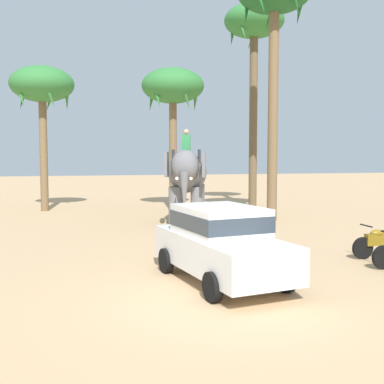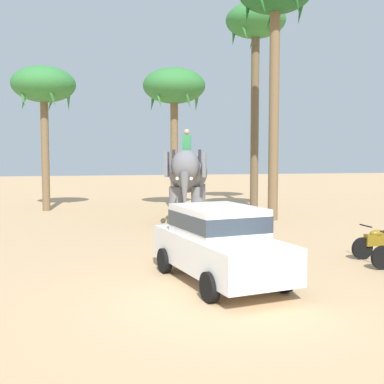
{
  "view_description": "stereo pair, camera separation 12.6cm",
  "coord_description": "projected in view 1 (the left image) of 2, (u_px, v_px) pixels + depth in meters",
  "views": [
    {
      "loc": [
        -2.65,
        -8.79,
        2.84
      ],
      "look_at": [
        1.14,
        6.91,
        1.6
      ],
      "focal_mm": 44.64,
      "sensor_mm": 36.0,
      "label": 1
    },
    {
      "loc": [
        -2.53,
        -8.82,
        2.84
      ],
      "look_at": [
        1.14,
        6.91,
        1.6
      ],
      "focal_mm": 44.64,
      "sensor_mm": 36.0,
      "label": 2
    }
  ],
  "objects": [
    {
      "name": "palm_tree_behind_elephant",
      "position": [
        173.0,
        89.0,
        24.39
      ],
      "size": [
        3.2,
        3.2,
        7.3
      ],
      "color": "brown",
      "rests_on": "ground"
    },
    {
      "name": "elephant_with_mahout",
      "position": [
        187.0,
        176.0,
        19.57
      ],
      "size": [
        2.49,
        4.02,
        3.88
      ],
      "color": "slate",
      "rests_on": "ground"
    },
    {
      "name": "palm_tree_far_back",
      "position": [
        254.0,
        30.0,
        25.4
      ],
      "size": [
        3.2,
        3.2,
        10.91
      ],
      "color": "brown",
      "rests_on": "ground"
    },
    {
      "name": "palm_tree_near_hut",
      "position": [
        42.0,
        88.0,
        24.04
      ],
      "size": [
        3.2,
        3.2,
        7.33
      ],
      "color": "brown",
      "rests_on": "ground"
    },
    {
      "name": "motorcycle_end_of_row",
      "position": [
        382.0,
        241.0,
        13.22
      ],
      "size": [
        1.8,
        0.55,
        0.94
      ],
      "color": "black",
      "rests_on": "ground"
    },
    {
      "name": "palm_tree_left_of_road",
      "position": [
        274.0,
        2.0,
        20.36
      ],
      "size": [
        3.2,
        3.2,
        10.73
      ],
      "color": "brown",
      "rests_on": "ground"
    },
    {
      "name": "car_sedan_foreground",
      "position": [
        221.0,
        241.0,
        10.71
      ],
      "size": [
        2.41,
        4.34,
        1.7
      ],
      "color": "white",
      "rests_on": "ground"
    },
    {
      "name": "ground_plane",
      "position": [
        218.0,
        300.0,
        9.36
      ],
      "size": [
        120.0,
        120.0,
        0.0
      ],
      "primitive_type": "plane",
      "color": "tan"
    }
  ]
}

